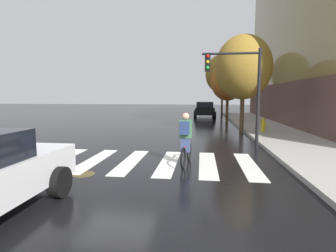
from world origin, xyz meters
TOP-DOWN VIEW (x-y plane):
  - ground_plane at (0.00, 0.00)m, footprint 120.00×120.00m
  - crosswalk_stripes at (0.54, 0.00)m, footprint 8.29×3.34m
  - manhole_cover at (-0.42, -1.56)m, footprint 0.64×0.64m
  - sedan_mid at (3.23, 19.22)m, footprint 2.21×4.69m
  - cyclist at (2.41, -0.22)m, footprint 0.39×1.70m
  - traffic_light_near at (4.45, 3.10)m, footprint 2.47×0.28m
  - fire_hydrant at (6.49, 7.31)m, footprint 0.33×0.22m
  - street_tree_near at (5.24, 7.21)m, footprint 3.20×3.20m
  - street_tree_mid at (5.10, 14.60)m, footprint 2.88×2.88m
  - street_tree_far at (5.29, 22.98)m, footprint 3.98×3.98m

SIDE VIEW (x-z plane):
  - ground_plane at x=0.00m, z-range 0.00..0.00m
  - manhole_cover at x=-0.42m, z-range 0.00..0.01m
  - crosswalk_stripes at x=0.54m, z-range 0.00..0.01m
  - fire_hydrant at x=6.49m, z-range 0.14..0.92m
  - sedan_mid at x=3.23m, z-range 0.03..1.65m
  - cyclist at x=2.41m, z-range 0.00..1.69m
  - traffic_light_near at x=4.45m, z-range 0.76..4.96m
  - street_tree_mid at x=5.10m, z-range 0.89..6.02m
  - street_tree_near at x=5.24m, z-range 1.00..6.69m
  - street_tree_far at x=5.29m, z-range 1.24..8.33m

